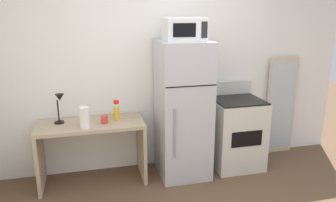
# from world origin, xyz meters

# --- Properties ---
(wall_back_white) EXTENTS (5.00, 0.10, 2.60)m
(wall_back_white) POSITION_xyz_m (0.00, 1.70, 1.30)
(wall_back_white) COLOR white
(wall_back_white) RESTS_ON ground
(desk) EXTENTS (1.23, 0.54, 0.75)m
(desk) POSITION_xyz_m (-0.97, 1.36, 0.53)
(desk) COLOR tan
(desk) RESTS_ON ground
(desk_lamp) EXTENTS (0.14, 0.12, 0.35)m
(desk_lamp) POSITION_xyz_m (-1.30, 1.43, 0.99)
(desk_lamp) COLOR black
(desk_lamp) RESTS_ON desk
(spray_bottle) EXTENTS (0.06, 0.06, 0.25)m
(spray_bottle) POSITION_xyz_m (-0.66, 1.39, 0.85)
(spray_bottle) COLOR yellow
(spray_bottle) RESTS_ON desk
(coffee_mug) EXTENTS (0.08, 0.08, 0.09)m
(coffee_mug) POSITION_xyz_m (-0.81, 1.31, 0.80)
(coffee_mug) COLOR #D83F33
(coffee_mug) RESTS_ON desk
(paper_towel_roll) EXTENTS (0.11, 0.11, 0.24)m
(paper_towel_roll) POSITION_xyz_m (-1.03, 1.21, 0.87)
(paper_towel_roll) COLOR white
(paper_towel_roll) RESTS_ON desk
(refrigerator) EXTENTS (0.60, 0.67, 1.68)m
(refrigerator) POSITION_xyz_m (0.14, 1.31, 0.84)
(refrigerator) COLOR #B7B7BC
(refrigerator) RESTS_ON ground
(microwave) EXTENTS (0.46, 0.35, 0.26)m
(microwave) POSITION_xyz_m (0.14, 1.29, 1.81)
(microwave) COLOR silver
(microwave) RESTS_ON refrigerator
(oven_range) EXTENTS (0.63, 0.61, 1.10)m
(oven_range) POSITION_xyz_m (0.88, 1.33, 0.47)
(oven_range) COLOR beige
(oven_range) RESTS_ON ground
(leaning_mirror) EXTENTS (0.44, 0.03, 1.40)m
(leaning_mirror) POSITION_xyz_m (1.68, 1.59, 0.70)
(leaning_mirror) COLOR #C6B793
(leaning_mirror) RESTS_ON ground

